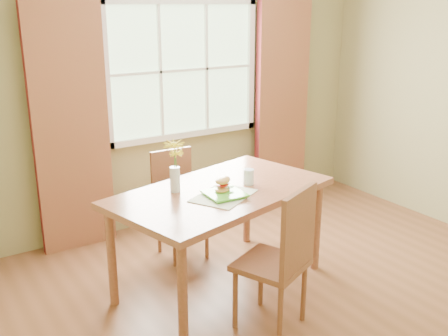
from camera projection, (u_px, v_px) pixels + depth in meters
name	position (u px, v px, depth m)	size (l,w,h in m)	color
room	(316.00, 120.00, 3.55)	(4.24, 3.84, 2.74)	brown
window	(183.00, 70.00, 5.01)	(1.62, 0.06, 1.32)	#AFDAA5
curtain_left	(71.00, 127.00, 4.46)	(0.65, 0.08, 2.20)	maroon
curtain_right	(282.00, 101.00, 5.65)	(0.65, 0.08, 2.20)	maroon
dining_table	(221.00, 200.00, 3.90)	(1.80, 1.28, 0.80)	brown
chair_near	(283.00, 254.00, 3.40)	(0.55, 0.55, 1.01)	brown
chair_far	(178.00, 198.00, 4.52)	(0.39, 0.39, 0.91)	brown
placemat	(224.00, 196.00, 3.73)	(0.45, 0.33, 0.01)	beige
plate	(225.00, 195.00, 3.72)	(0.26, 0.26, 0.01)	#51B82E
croissant_sandwich	(223.00, 184.00, 3.75)	(0.18, 0.17, 0.11)	gold
water_glass	(249.00, 177.00, 3.96)	(0.08, 0.08, 0.12)	silver
flower_vase	(175.00, 162.00, 3.76)	(0.16, 0.16, 0.38)	silver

